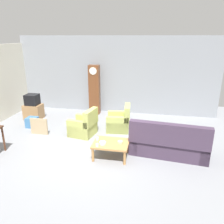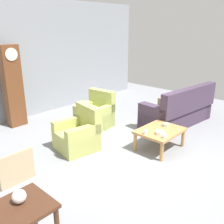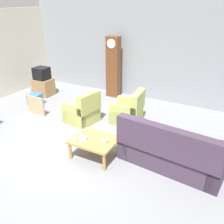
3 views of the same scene
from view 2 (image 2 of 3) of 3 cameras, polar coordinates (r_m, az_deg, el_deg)
ground_plane at (r=5.35m, az=3.98°, el=-9.04°), size 10.40×10.40×0.00m
garage_door_wall at (r=7.56m, az=-17.88°, el=11.23°), size 8.40×0.16×3.20m
couch_floral at (r=6.90m, az=14.73°, el=0.17°), size 2.18×1.10×1.04m
armchair_olive_near at (r=5.41m, az=-7.60°, el=-5.20°), size 0.91×0.89×0.92m
armchair_olive_far at (r=6.53m, az=-3.73°, el=-0.76°), size 0.86×0.84×0.92m
coffee_table_wood at (r=5.44m, az=10.72°, el=-4.50°), size 0.96×0.76×0.43m
grandfather_clock at (r=6.88m, az=-21.41°, el=5.36°), size 0.44×0.30×2.06m
framed_picture_leaning at (r=4.54m, az=-20.60°, el=-11.79°), size 0.60×0.05×0.56m
glass_dome_cloche at (r=2.90m, az=-20.14°, el=-17.37°), size 0.15×0.15×0.15m
cup_white_porcelain at (r=5.13m, az=7.51°, el=-4.51°), size 0.08×0.08×0.09m
cup_blue_rimmed at (r=5.02m, az=11.68°, el=-5.37°), size 0.07×0.07×0.08m
bowl_white_stacked at (r=5.18m, az=10.79°, el=-4.58°), size 0.18×0.18×0.07m
bowl_shallow_green at (r=5.61m, az=12.00°, el=-2.83°), size 0.14×0.14×0.06m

